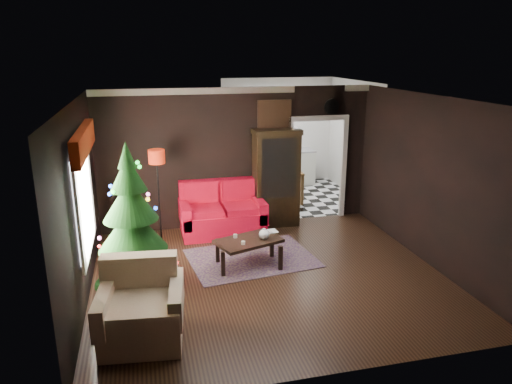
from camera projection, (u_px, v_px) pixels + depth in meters
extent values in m
plane|color=black|center=(269.00, 276.00, 7.66)|extent=(5.50, 5.50, 0.00)
plane|color=white|center=(271.00, 99.00, 6.86)|extent=(5.50, 5.50, 0.00)
plane|color=black|center=(237.00, 158.00, 9.59)|extent=(5.50, 0.00, 5.50)
plane|color=black|center=(333.00, 260.00, 4.93)|extent=(5.50, 0.00, 5.50)
plane|color=black|center=(79.00, 206.00, 6.64)|extent=(0.00, 5.50, 5.50)
plane|color=black|center=(431.00, 181.00, 7.88)|extent=(0.00, 5.50, 5.50)
cube|color=white|center=(83.00, 198.00, 6.82)|extent=(0.05, 1.60, 1.40)
cube|color=maroon|center=(83.00, 141.00, 6.60)|extent=(0.12, 2.10, 0.35)
plane|color=silver|center=(293.00, 197.00, 11.77)|extent=(3.00, 3.00, 0.00)
cube|color=white|center=(278.00, 120.00, 12.63)|extent=(0.70, 0.06, 0.70)
cube|color=#473643|center=(252.00, 258.00, 8.31)|extent=(2.27, 1.77, 0.01)
cylinder|color=silver|center=(235.00, 236.00, 7.95)|extent=(0.08, 0.08, 0.06)
cylinder|color=white|center=(243.00, 243.00, 7.68)|extent=(0.08, 0.08, 0.06)
imported|color=#9C755D|center=(269.00, 227.00, 8.18)|extent=(0.15, 0.03, 0.20)
cylinder|color=white|center=(331.00, 107.00, 9.70)|extent=(0.32, 0.32, 0.06)
cube|color=#AA754B|center=(274.00, 115.00, 9.47)|extent=(0.62, 0.05, 0.52)
cube|color=beige|center=(280.00, 168.00, 12.76)|extent=(1.80, 0.60, 0.90)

